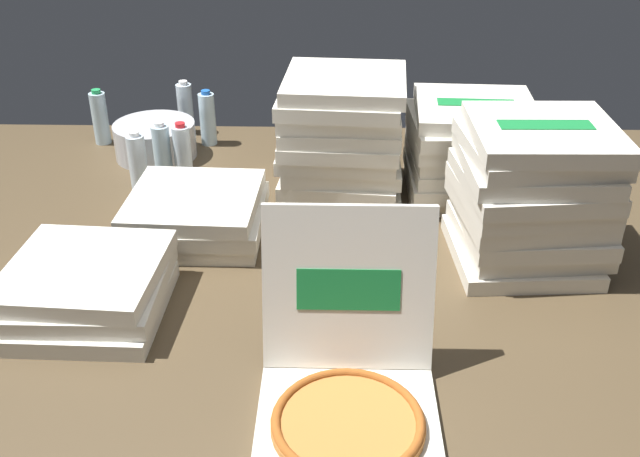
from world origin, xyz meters
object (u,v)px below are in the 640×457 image
Objects in this scene: water_bottle_0 at (100,118)px; water_bottle_5 at (162,153)px; water_bottle_4 at (185,108)px; pizza_stack_center_far at (198,214)px; water_bottle_1 at (138,163)px; ice_bucket at (155,140)px; water_bottle_2 at (183,154)px; water_bottle_3 at (208,119)px; pizza_stack_right_far at (531,194)px; open_pizza_box at (348,385)px; pizza_stack_left_near at (88,288)px; pizza_stack_right_mid at (469,149)px; pizza_stack_center_near at (341,136)px.

water_bottle_0 is 1.00× the size of water_bottle_5.
water_bottle_5 is (0.00, -0.44, 0.00)m from water_bottle_4.
water_bottle_1 is (-0.25, 0.29, 0.04)m from pizza_stack_center_far.
ice_bucket is 0.26m from water_bottle_2.
water_bottle_4 is (-0.11, 0.11, 0.00)m from water_bottle_3.
pizza_stack_right_far reaches higher than water_bottle_1.
water_bottle_0 is (-0.50, 0.71, 0.04)m from pizza_stack_center_far.
open_pizza_box is 2.22× the size of water_bottle_4.
pizza_stack_right_far is at bearing -24.13° from water_bottle_2.
pizza_stack_left_near is at bearing -96.89° from water_bottle_3.
water_bottle_2 reaches higher than ice_bucket.
pizza_stack_right_mid is 0.97m from water_bottle_2.
pizza_stack_center_near is 1.96× the size of water_bottle_2.
pizza_stack_right_mid is 1.02m from water_bottle_3.
water_bottle_2 and water_bottle_5 have the same top height.
pizza_stack_center_near is at bearing 47.45° from pizza_stack_left_near.
water_bottle_0 is (-0.95, 1.48, 0.02)m from open_pizza_box.
ice_bucket is (-1.22, 0.69, -0.14)m from pizza_stack_right_far.
ice_bucket is at bearing 150.39° from pizza_stack_right_far.
pizza_stack_right_far reaches higher than water_bottle_5.
water_bottle_4 is at bearing 140.20° from pizza_stack_center_near.
water_bottle_2 is (-0.97, 0.07, -0.06)m from pizza_stack_right_mid.
pizza_stack_left_near is at bearing -75.72° from water_bottle_0.
pizza_stack_right_mid is at bearing 69.12° from open_pizza_box.
water_bottle_1 is at bearing -178.82° from pizza_stack_center_near.
pizza_stack_right_mid is 1.37× the size of ice_bucket.
pizza_stack_center_near reaches higher than open_pizza_box.
pizza_stack_center_near is at bearing -6.88° from water_bottle_5.
pizza_stack_center_near is 1.02m from water_bottle_0.
water_bottle_3 reaches higher than pizza_stack_center_far.
water_bottle_5 is at bearing 173.12° from pizza_stack_center_near.
ice_bucket is (-0.05, 0.99, -0.00)m from pizza_stack_left_near.
open_pizza_box reaches higher than pizza_stack_center_far.
pizza_stack_right_mid reaches higher than pizza_stack_left_near.
water_bottle_0 is at bearing 122.69° from open_pizza_box.
water_bottle_3 is 0.15m from water_bottle_4.
water_bottle_0 is (-0.93, 0.41, -0.10)m from pizza_stack_center_near.
water_bottle_2 is 0.07m from water_bottle_5.
water_bottle_4 is at bearing 19.52° from water_bottle_0.
pizza_stack_right_far is 2.01× the size of water_bottle_0.
pizza_stack_right_far is 1.03× the size of pizza_stack_center_near.
pizza_stack_center_far is at bearing -49.12° from water_bottle_1.
ice_bucket is 1.39× the size of water_bottle_1.
ice_bucket is at bearing -145.51° from water_bottle_3.
open_pizza_box is 1.10× the size of pizza_stack_right_far.
water_bottle_3 is at bearing 109.71° from open_pizza_box.
pizza_stack_right_mid is at bearing 19.73° from pizza_stack_center_far.
pizza_stack_right_far is at bearing -37.93° from pizza_stack_center_near.
water_bottle_2 is at bearing 176.17° from pizza_stack_right_mid.
ice_bucket is 0.22m from water_bottle_3.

